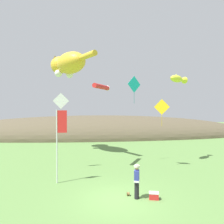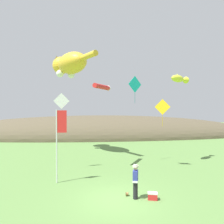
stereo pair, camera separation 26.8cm
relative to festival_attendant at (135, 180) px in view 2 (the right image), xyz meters
The scene contains 12 objects.
ground_plane 1.28m from the festival_attendant, behind, with size 120.00×120.00×0.00m, color #5B8442.
distant_hill_ridge 26.53m from the festival_attendant, 91.83° to the left, with size 55.62×14.39×7.03m.
festival_attendant is the anchor object (origin of this frame).
kite_spool 1.02m from the festival_attendant, 131.10° to the left, with size 0.13×0.21×0.21m.
picnic_cooler 1.17m from the festival_attendant, 10.41° to the right, with size 0.56×0.44×0.36m.
festival_banner_pole 5.56m from the festival_attendant, 146.25° to the left, with size 0.66×0.08×4.61m.
kite_giant_cat 15.51m from the festival_attendant, 110.52° to the left, with size 4.99×7.50×2.55m.
kite_fish_windsock 10.82m from the festival_attendant, 53.68° to the left, with size 2.18×1.92×0.71m.
kite_tube_streamer 8.38m from the festival_attendant, 103.01° to the left, with size 1.53×2.41×0.44m.
kite_diamond_gold 7.51m from the festival_attendant, 59.71° to the left, with size 1.06×0.67×2.14m.
kite_diamond_white 8.41m from the festival_attendant, 128.65° to the left, with size 1.20×0.06×2.10m.
kite_diamond_teal 9.34m from the festival_attendant, 79.06° to the left, with size 1.25×0.72×2.33m.
Camera 2 is at (-1.37, -11.04, 4.66)m, focal length 35.00 mm.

